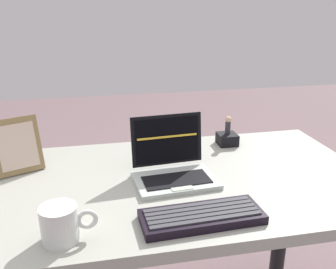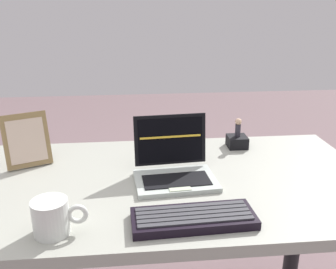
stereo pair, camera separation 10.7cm
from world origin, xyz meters
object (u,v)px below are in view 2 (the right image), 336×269
at_px(figurine_stand, 237,142).
at_px(coffee_mug, 52,217).
at_px(laptop_front, 174,168).
at_px(figurine, 238,127).
at_px(external_keyboard, 193,218).
at_px(photo_frame, 27,140).

height_order(figurine_stand, coffee_mug, coffee_mug).
bearing_deg(laptop_front, figurine, 42.36).
xyz_separation_m(laptop_front, coffee_mug, (-0.32, -0.25, 0.01)).
height_order(external_keyboard, coffee_mug, coffee_mug).
distance_m(photo_frame, figurine, 0.74).
relative_size(laptop_front, coffee_mug, 1.95).
bearing_deg(figurine, coffee_mug, -139.64).
bearing_deg(laptop_front, figurine_stand, 42.36).
bearing_deg(photo_frame, figurine, 7.18).
height_order(laptop_front, coffee_mug, laptop_front).
distance_m(figurine, coffee_mug, 0.77).
bearing_deg(coffee_mug, figurine_stand, 40.36).
height_order(laptop_front, figurine, laptop_front).
bearing_deg(figurine, external_keyboard, -116.76).
height_order(external_keyboard, figurine_stand, figurine_stand).
bearing_deg(figurine_stand, photo_frame, -172.82).
distance_m(figurine_stand, coffee_mug, 0.77).
relative_size(photo_frame, figurine, 2.56).
distance_m(external_keyboard, photo_frame, 0.63).
relative_size(photo_frame, coffee_mug, 1.36).
relative_size(laptop_front, photo_frame, 1.44).
distance_m(laptop_front, figurine, 0.36).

